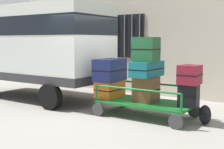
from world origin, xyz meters
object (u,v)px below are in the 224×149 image
at_px(suitcase_midleft_middle, 147,69).
at_px(backpack, 205,115).
at_px(van, 37,43).
at_px(suitcase_center_middle, 190,75).
at_px(suitcase_left_bottom, 110,89).
at_px(suitcase_midleft_top, 146,49).
at_px(suitcase_left_middle, 110,70).
at_px(luggage_cart, 146,104).
at_px(suitcase_center_bottom, 189,96).
at_px(suitcase_midleft_bottom, 146,89).

distance_m(suitcase_midleft_middle, backpack, 1.70).
bearing_deg(van, suitcase_center_middle, -2.42).
xyz_separation_m(suitcase_left_bottom, suitcase_midleft_top, (1.06, -0.03, 1.06)).
relative_size(van, suitcase_left_middle, 5.23).
relative_size(suitcase_left_middle, suitcase_midleft_middle, 0.98).
relative_size(luggage_cart, backpack, 5.34).
relative_size(luggage_cart, suitcase_left_middle, 2.52).
bearing_deg(suitcase_center_bottom, suitcase_midleft_middle, 178.15).
bearing_deg(suitcase_center_bottom, suitcase_midleft_bottom, 179.95).
bearing_deg(suitcase_left_middle, luggage_cart, -0.44).
distance_m(suitcase_center_bottom, suitcase_center_middle, 0.47).
bearing_deg(suitcase_left_bottom, van, 175.27).
distance_m(suitcase_center_middle, backpack, 0.95).
xyz_separation_m(suitcase_left_middle, suitcase_midleft_top, (1.06, -0.04, 0.56)).
relative_size(suitcase_midleft_middle, suitcase_midleft_top, 1.65).
xyz_separation_m(suitcase_midleft_bottom, suitcase_midleft_top, (0.00, -0.03, 0.97)).
distance_m(van, suitcase_midleft_bottom, 4.20).
relative_size(van, suitcase_midleft_top, 8.46).
bearing_deg(suitcase_left_bottom, suitcase_midleft_top, -1.79).
xyz_separation_m(suitcase_midleft_top, suitcase_center_middle, (1.06, 0.06, -0.55)).
height_order(suitcase_left_middle, suitcase_center_bottom, suitcase_left_middle).
distance_m(suitcase_midleft_top, suitcase_center_bottom, 1.47).
bearing_deg(suitcase_midleft_top, suitcase_midleft_middle, 90.00).
bearing_deg(backpack, suitcase_left_middle, -177.78).
bearing_deg(van, luggage_cart, -3.51).
distance_m(suitcase_midleft_top, suitcase_center_middle, 1.20).
bearing_deg(luggage_cart, suitcase_left_middle, 179.56).
xyz_separation_m(suitcase_left_middle, backpack, (2.47, 0.10, -0.87)).
relative_size(suitcase_midleft_bottom, backpack, 1.39).
relative_size(suitcase_left_middle, suitcase_midleft_top, 1.62).
height_order(luggage_cart, suitcase_left_bottom, suitcase_left_bottom).
xyz_separation_m(luggage_cart, suitcase_midleft_middle, (0.00, 0.03, 0.85)).
height_order(luggage_cart, suitcase_center_bottom, suitcase_center_bottom).
bearing_deg(luggage_cart, suitcase_center_bottom, 0.01).
relative_size(suitcase_left_middle, suitcase_center_middle, 1.88).
height_order(luggage_cart, suitcase_center_middle, suitcase_center_middle).
xyz_separation_m(van, luggage_cart, (4.04, -0.25, -1.45)).
height_order(suitcase_left_middle, suitcase_center_middle, suitcase_left_middle).
height_order(suitcase_left_middle, suitcase_midleft_middle, suitcase_left_middle).
distance_m(van, luggage_cart, 4.30).
distance_m(suitcase_midleft_top, backpack, 2.01).
xyz_separation_m(luggage_cart, suitcase_center_bottom, (1.06, 0.00, 0.31)).
xyz_separation_m(luggage_cart, backpack, (1.41, 0.10, -0.10)).
xyz_separation_m(suitcase_midleft_bottom, suitcase_center_bottom, (1.06, -0.00, -0.05)).
distance_m(van, backpack, 5.67).
height_order(suitcase_midleft_bottom, suitcase_midleft_middle, suitcase_midleft_middle).
bearing_deg(suitcase_left_bottom, backpack, 2.39).
bearing_deg(van, suitcase_midleft_bottom, -3.49).
distance_m(luggage_cart, suitcase_midleft_middle, 0.85).
height_order(luggage_cart, suitcase_left_middle, suitcase_left_middle).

